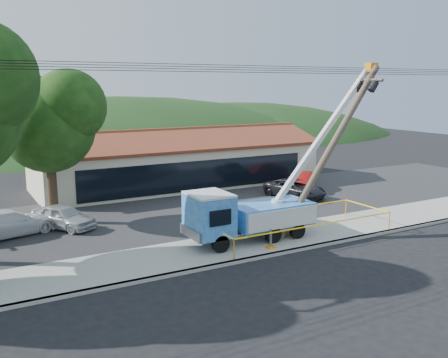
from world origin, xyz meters
name	(u,v)px	position (x,y,z in m)	size (l,w,h in m)	color
ground	(282,274)	(0.00, 0.00, 0.00)	(120.00, 120.00, 0.00)	black
curb	(255,258)	(0.00, 2.10, 0.07)	(60.00, 0.25, 0.15)	#9E9C93
sidewalk	(235,247)	(0.00, 4.00, 0.07)	(60.00, 4.00, 0.15)	#9E9C93
parking_lot	(171,212)	(0.00, 12.00, 0.05)	(60.00, 12.00, 0.10)	#28282B
strip_mall	(177,162)	(4.00, 19.98, 1.88)	(22.50, 8.53, 4.67)	beige
tree_lot	(48,117)	(-7.00, 13.00, 6.21)	(6.30, 5.60, 8.94)	#332316
hill_center	(118,140)	(10.00, 55.00, 0.00)	(89.60, 64.00, 32.00)	#1B3112
hill_east	(235,134)	(30.00, 55.00, 0.00)	(72.80, 52.00, 26.00)	#1B3112
utility_truck	(248,212)	(1.04, 4.40, 1.65)	(11.49, 3.66, 9.08)	black
leaning_pole	(335,142)	(6.10, 3.85, 5.03)	(6.55, 2.00, 9.04)	brown
caution_tape	(298,221)	(3.89, 3.96, 0.89)	(10.01, 3.49, 1.01)	orange
car_silver	(64,230)	(-6.78, 11.39, 0.00)	(1.58, 3.94, 1.34)	silver
car_red	(303,191)	(11.45, 13.15, 0.00)	(1.42, 4.07, 1.34)	#A71410
car_white	(11,238)	(-9.59, 11.33, 0.00)	(1.99, 4.89, 1.42)	white
car_dark	(295,199)	(9.35, 11.40, 0.00)	(2.14, 4.64, 1.29)	black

